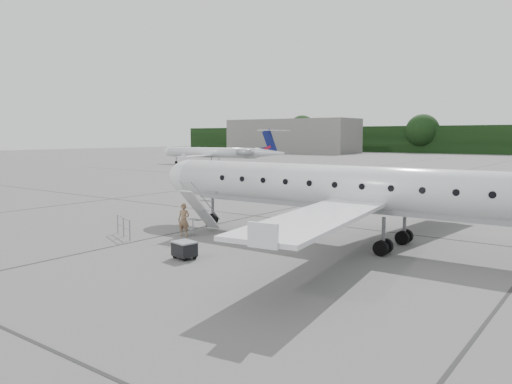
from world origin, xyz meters
The scene contains 8 objects.
ground centered at (0.00, 0.00, 0.00)m, with size 320.00×320.00×0.00m, color #5B5B59.
terminal_building centered at (-70.00, 110.00, 5.00)m, with size 40.00×14.00×10.00m, color slate.
main_regional_jet centered at (2.86, 3.07, 3.76)m, with size 29.31×21.10×7.51m, color silver, non-canonical shape.
airstair centered at (-5.92, 0.65, 1.18)m, with size 0.85×2.27×2.35m, color silver, non-canonical shape.
passenger centered at (-5.89, -0.63, 0.86)m, with size 0.63×0.41×1.73m, color brown.
safety_railing centered at (-8.35, -2.54, 0.50)m, with size 2.20×0.08×1.00m, color gray, non-canonical shape.
baggage_cart centered at (-2.56, -3.96, 0.40)m, with size 0.93×0.75×0.80m, color black, non-canonical shape.
bg_regional_left centered at (-46.04, 46.45, 3.09)m, with size 23.54×16.95×6.17m, color silver, non-canonical shape.
Camera 1 is at (12.24, -18.76, 5.21)m, focal length 35.00 mm.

